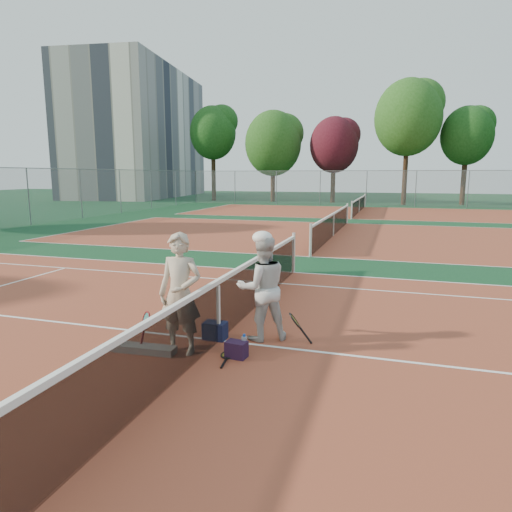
# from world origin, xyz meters

# --- Properties ---
(ground) EXTENTS (130.00, 130.00, 0.00)m
(ground) POSITION_xyz_m (0.00, 0.00, 0.00)
(ground) COLOR #0F381D
(ground) RESTS_ON ground
(court_main) EXTENTS (23.77, 10.97, 0.01)m
(court_main) POSITION_xyz_m (0.00, 0.00, 0.00)
(court_main) COLOR brown
(court_main) RESTS_ON ground
(court_far_a) EXTENTS (23.77, 10.97, 0.01)m
(court_far_a) POSITION_xyz_m (0.00, 13.50, 0.00)
(court_far_a) COLOR brown
(court_far_a) RESTS_ON ground
(court_far_b) EXTENTS (23.77, 10.97, 0.01)m
(court_far_b) POSITION_xyz_m (0.00, 27.00, 0.00)
(court_far_b) COLOR brown
(court_far_b) RESTS_ON ground
(net_main) EXTENTS (0.10, 10.98, 1.02)m
(net_main) POSITION_xyz_m (0.00, 0.00, 0.51)
(net_main) COLOR black
(net_main) RESTS_ON ground
(net_far_a) EXTENTS (0.10, 10.98, 1.02)m
(net_far_a) POSITION_xyz_m (0.00, 13.50, 0.51)
(net_far_a) COLOR black
(net_far_a) RESTS_ON ground
(net_far_b) EXTENTS (0.10, 10.98, 1.02)m
(net_far_b) POSITION_xyz_m (0.00, 27.00, 0.51)
(net_far_b) COLOR black
(net_far_b) RESTS_ON ground
(fence_back) EXTENTS (32.00, 0.06, 3.00)m
(fence_back) POSITION_xyz_m (0.00, 34.00, 1.50)
(fence_back) COLOR slate
(fence_back) RESTS_ON ground
(apartment_block) EXTENTS (12.96, 23.18, 15.00)m
(apartment_block) POSITION_xyz_m (-28.00, 44.00, 7.50)
(apartment_block) COLOR beige
(apartment_block) RESTS_ON ground
(player_a) EXTENTS (0.68, 0.46, 1.83)m
(player_a) POSITION_xyz_m (-0.35, -0.62, 0.91)
(player_a) COLOR #B7A68E
(player_a) RESTS_ON ground
(player_b) EXTENTS (1.05, 0.99, 1.71)m
(player_b) POSITION_xyz_m (0.64, 0.30, 0.86)
(player_b) COLOR silver
(player_b) RESTS_ON ground
(racket_red) EXTENTS (0.33, 0.31, 0.59)m
(racket_red) POSITION_xyz_m (-0.92, -0.66, 0.29)
(racket_red) COLOR maroon
(racket_red) RESTS_ON ground
(racket_black_held) EXTENTS (0.44, 0.37, 0.50)m
(racket_black_held) POSITION_xyz_m (1.20, 0.22, 0.25)
(racket_black_held) COLOR black
(racket_black_held) RESTS_ON ground
(racket_spare) EXTENTS (0.35, 0.63, 0.03)m
(racket_spare) POSITION_xyz_m (0.37, -0.54, 0.01)
(racket_spare) COLOR black
(racket_spare) RESTS_ON ground
(sports_bag_navy) EXTENTS (0.37, 0.26, 0.29)m
(sports_bag_navy) POSITION_xyz_m (-0.09, 0.05, 0.14)
(sports_bag_navy) COLOR black
(sports_bag_navy) RESTS_ON ground
(sports_bag_purple) EXTENTS (0.32, 0.24, 0.25)m
(sports_bag_purple) POSITION_xyz_m (0.50, -0.56, 0.12)
(sports_bag_purple) COLOR black
(sports_bag_purple) RESTS_ON ground
(net_cover_canvas) EXTENTS (1.05, 0.31, 0.11)m
(net_cover_canvas) POSITION_xyz_m (-0.93, -0.80, 0.05)
(net_cover_canvas) COLOR slate
(net_cover_canvas) RESTS_ON ground
(water_bottle) EXTENTS (0.09, 0.09, 0.30)m
(water_bottle) POSITION_xyz_m (0.60, -0.47, 0.15)
(water_bottle) COLOR silver
(water_bottle) RESTS_ON ground
(tree_back_0) EXTENTS (4.69, 4.69, 9.56)m
(tree_back_0) POSITION_xyz_m (-15.77, 37.95, 6.83)
(tree_back_0) COLOR #382314
(tree_back_0) RESTS_ON ground
(tree_back_1) EXTENTS (5.52, 5.52, 8.86)m
(tree_back_1) POSITION_xyz_m (-9.36, 37.81, 5.67)
(tree_back_1) COLOR #382314
(tree_back_1) RESTS_ON ground
(tree_back_maroon) EXTENTS (4.60, 4.60, 8.10)m
(tree_back_maroon) POSITION_xyz_m (-3.44, 38.14, 5.43)
(tree_back_maroon) COLOR #382314
(tree_back_maroon) RESTS_ON ground
(tree_back_3) EXTENTS (5.76, 5.76, 10.88)m
(tree_back_3) POSITION_xyz_m (3.10, 36.71, 7.54)
(tree_back_3) COLOR #382314
(tree_back_3) RESTS_ON ground
(tree_back_4) EXTENTS (4.39, 4.39, 8.52)m
(tree_back_4) POSITION_xyz_m (8.06, 37.79, 5.96)
(tree_back_4) COLOR #382314
(tree_back_4) RESTS_ON ground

